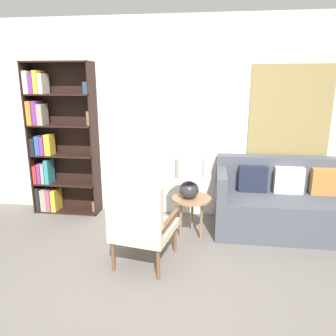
{
  "coord_description": "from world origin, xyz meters",
  "views": [
    {
      "loc": [
        0.55,
        -2.46,
        1.87
      ],
      "look_at": [
        0.06,
        1.16,
        0.9
      ],
      "focal_mm": 35.0,
      "sensor_mm": 36.0,
      "label": 1
    }
  ],
  "objects_px": {
    "bookshelf": "(54,143)",
    "table_lamp": "(189,174)",
    "armchair": "(140,222)",
    "couch": "(288,204)",
    "side_table": "(192,202)"
  },
  "relations": [
    {
      "from": "side_table",
      "to": "table_lamp",
      "type": "distance_m",
      "value": 0.37
    },
    {
      "from": "armchair",
      "to": "couch",
      "type": "distance_m",
      "value": 2.0
    },
    {
      "from": "armchair",
      "to": "couch",
      "type": "height_order",
      "value": "armchair"
    },
    {
      "from": "armchair",
      "to": "couch",
      "type": "bearing_deg",
      "value": 33.07
    },
    {
      "from": "bookshelf",
      "to": "table_lamp",
      "type": "distance_m",
      "value": 2.06
    },
    {
      "from": "couch",
      "to": "side_table",
      "type": "distance_m",
      "value": 1.25
    },
    {
      "from": "bookshelf",
      "to": "couch",
      "type": "xyz_separation_m",
      "value": [
        3.21,
        -0.25,
        -0.67
      ]
    },
    {
      "from": "armchair",
      "to": "bookshelf",
      "type": "bearing_deg",
      "value": 138.88
    },
    {
      "from": "bookshelf",
      "to": "couch",
      "type": "distance_m",
      "value": 3.29
    },
    {
      "from": "bookshelf",
      "to": "table_lamp",
      "type": "bearing_deg",
      "value": -16.47
    },
    {
      "from": "table_lamp",
      "to": "bookshelf",
      "type": "bearing_deg",
      "value": 163.53
    },
    {
      "from": "bookshelf",
      "to": "side_table",
      "type": "xyz_separation_m",
      "value": [
        2.0,
        -0.55,
        -0.58
      ]
    },
    {
      "from": "armchair",
      "to": "table_lamp",
      "type": "distance_m",
      "value": 0.92
    },
    {
      "from": "armchair",
      "to": "couch",
      "type": "xyz_separation_m",
      "value": [
        1.67,
        1.09,
        -0.15
      ]
    },
    {
      "from": "bookshelf",
      "to": "table_lamp",
      "type": "height_order",
      "value": "bookshelf"
    }
  ]
}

